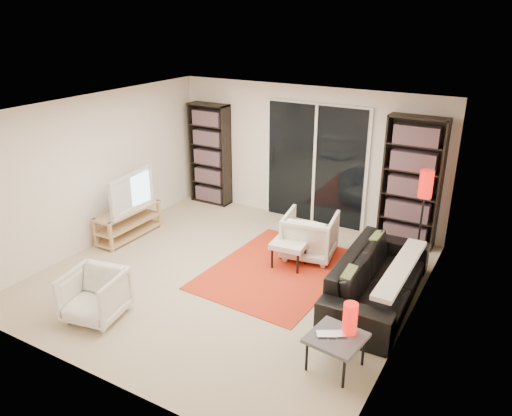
# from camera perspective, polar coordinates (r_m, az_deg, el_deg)

# --- Properties ---
(floor) EXTENTS (5.00, 5.00, 0.00)m
(floor) POSITION_cam_1_polar(r_m,az_deg,el_deg) (7.30, -2.90, -7.71)
(floor) COLOR #BEAD90
(floor) RESTS_ON ground
(wall_back) EXTENTS (5.00, 0.02, 2.40)m
(wall_back) POSITION_cam_1_polar(r_m,az_deg,el_deg) (8.88, 5.73, 6.08)
(wall_back) COLOR white
(wall_back) RESTS_ON ground
(wall_front) EXTENTS (5.00, 0.02, 2.40)m
(wall_front) POSITION_cam_1_polar(r_m,az_deg,el_deg) (5.08, -18.72, -7.59)
(wall_front) COLOR white
(wall_front) RESTS_ON ground
(wall_left) EXTENTS (0.02, 5.00, 2.40)m
(wall_left) POSITION_cam_1_polar(r_m,az_deg,el_deg) (8.35, -17.70, 4.12)
(wall_left) COLOR white
(wall_left) RESTS_ON ground
(wall_right) EXTENTS (0.02, 5.00, 2.40)m
(wall_right) POSITION_cam_1_polar(r_m,az_deg,el_deg) (5.91, 17.76, -3.19)
(wall_right) COLOR white
(wall_right) RESTS_ON ground
(ceiling) EXTENTS (5.00, 5.00, 0.02)m
(ceiling) POSITION_cam_1_polar(r_m,az_deg,el_deg) (6.46, -3.31, 11.15)
(ceiling) COLOR white
(ceiling) RESTS_ON wall_back
(sliding_door) EXTENTS (1.92, 0.08, 2.16)m
(sliding_door) POSITION_cam_1_polar(r_m,az_deg,el_deg) (8.81, 6.78, 4.90)
(sliding_door) COLOR white
(sliding_door) RESTS_ON ground
(bookshelf_left) EXTENTS (0.80, 0.30, 1.95)m
(bookshelf_left) POSITION_cam_1_polar(r_m,az_deg,el_deg) (9.74, -5.28, 6.13)
(bookshelf_left) COLOR black
(bookshelf_left) RESTS_ON ground
(bookshelf_right) EXTENTS (0.90, 0.30, 2.10)m
(bookshelf_right) POSITION_cam_1_polar(r_m,az_deg,el_deg) (8.21, 17.34, 2.76)
(bookshelf_right) COLOR black
(bookshelf_right) RESTS_ON ground
(tv_stand) EXTENTS (0.39, 1.23, 0.50)m
(tv_stand) POSITION_cam_1_polar(r_m,az_deg,el_deg) (8.64, -14.36, -1.58)
(tv_stand) COLOR #DBBC7F
(tv_stand) RESTS_ON floor
(tv) EXTENTS (0.29, 1.12, 0.64)m
(tv) POSITION_cam_1_polar(r_m,az_deg,el_deg) (8.42, -14.61, 1.87)
(tv) COLOR black
(tv) RESTS_ON tv_stand
(rug) EXTENTS (1.87, 2.46, 0.01)m
(rug) POSITION_cam_1_polar(r_m,az_deg,el_deg) (7.42, 2.49, -7.10)
(rug) COLOR red
(rug) RESTS_ON floor
(sofa) EXTENTS (0.96, 2.30, 0.66)m
(sofa) POSITION_cam_1_polar(r_m,az_deg,el_deg) (6.74, 13.81, -7.82)
(sofa) COLOR black
(sofa) RESTS_ON floor
(armchair_back) EXTENTS (0.88, 0.90, 0.71)m
(armchair_back) POSITION_cam_1_polar(r_m,az_deg,el_deg) (7.72, 6.16, -3.11)
(armchair_back) COLOR silver
(armchair_back) RESTS_ON floor
(armchair_front) EXTENTS (0.78, 0.80, 0.62)m
(armchair_front) POSITION_cam_1_polar(r_m,az_deg,el_deg) (6.54, -17.96, -9.49)
(armchair_front) COLOR silver
(armchair_front) RESTS_ON floor
(ottoman) EXTENTS (0.54, 0.46, 0.40)m
(ottoman) POSITION_cam_1_polar(r_m,az_deg,el_deg) (7.39, 3.80, -4.33)
(ottoman) COLOR silver
(ottoman) RESTS_ON floor
(side_table) EXTENTS (0.61, 0.61, 0.40)m
(side_table) POSITION_cam_1_polar(r_m,az_deg,el_deg) (5.49, 9.14, -14.62)
(side_table) COLOR #4C4C51
(side_table) RESTS_ON floor
(laptop) EXTENTS (0.36, 0.32, 0.02)m
(laptop) POSITION_cam_1_polar(r_m,az_deg,el_deg) (5.43, 8.64, -14.35)
(laptop) COLOR silver
(laptop) RESTS_ON side_table
(table_lamp) EXTENTS (0.16, 0.16, 0.35)m
(table_lamp) POSITION_cam_1_polar(r_m,az_deg,el_deg) (5.45, 10.71, -12.26)
(table_lamp) COLOR red
(table_lamp) RESTS_ON side_table
(floor_lamp) EXTENTS (0.22, 0.22, 1.47)m
(floor_lamp) POSITION_cam_1_polar(r_m,az_deg,el_deg) (7.57, 18.73, 1.60)
(floor_lamp) COLOR black
(floor_lamp) RESTS_ON floor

